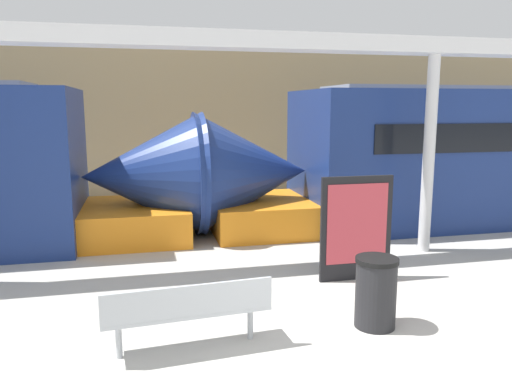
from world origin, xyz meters
name	(u,v)px	position (x,y,z in m)	size (l,w,h in m)	color
station_wall	(210,114)	(0.00, 11.64, 2.50)	(56.00, 0.20, 5.00)	tan
train_left	(501,157)	(6.54, 6.65, 1.51)	(15.02, 2.93, 3.20)	navy
bench_near	(188,308)	(-1.70, 1.37, 0.51)	(1.93, 0.59, 0.82)	#ADB2B7
trash_bin	(376,292)	(0.65, 1.48, 0.45)	(0.54, 0.54, 0.90)	black
poster_board	(356,228)	(1.13, 3.15, 0.85)	(1.19, 0.07, 1.68)	black
support_column_near	(429,156)	(3.10, 4.37, 1.84)	(0.22, 0.22, 3.67)	silver
canopy_beam	(435,46)	(3.10, 4.37, 3.81)	(28.00, 0.60, 0.28)	silver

